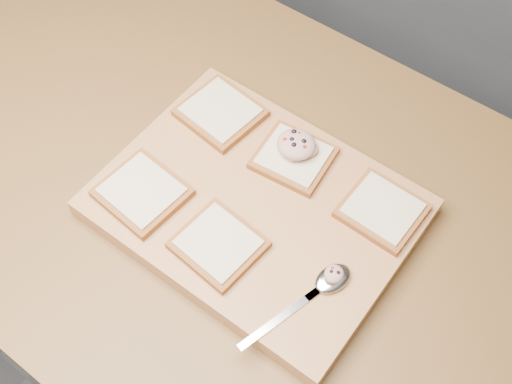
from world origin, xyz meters
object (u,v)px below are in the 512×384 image
cutting_board (256,208)px  bread_far_center (294,157)px  tuna_salad_dollop (296,144)px  spoon (325,284)px

cutting_board → bread_far_center: bread_far_center is taller
tuna_salad_dollop → spoon: bearing=-44.7°
cutting_board → tuna_salad_dollop: size_ratio=7.40×
bread_far_center → spoon: size_ratio=0.64×
cutting_board → bread_far_center: 0.10m
cutting_board → spoon: (0.16, -0.05, 0.02)m
tuna_salad_dollop → bread_far_center: bearing=-74.4°
bread_far_center → tuna_salad_dollop: 0.02m
bread_far_center → spoon: (0.16, -0.15, -0.00)m
cutting_board → tuna_salad_dollop: bearing=90.6°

